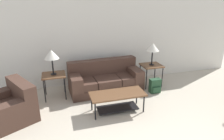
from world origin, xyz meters
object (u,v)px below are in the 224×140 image
at_px(armchair, 8,108).
at_px(coffee_table, 118,98).
at_px(couch, 105,80).
at_px(side_table_right, 151,67).
at_px(side_table_left, 54,77).
at_px(backpack, 155,86).
at_px(table_lamp_left, 51,55).
at_px(table_lamp_right, 153,47).

height_order(armchair, coffee_table, armchair).
xyz_separation_m(couch, side_table_right, (1.36, -0.07, 0.27)).
bearing_deg(side_table_left, side_table_right, 0.00).
bearing_deg(couch, backpack, -23.14).
bearing_deg(couch, side_table_left, -177.05).
bearing_deg(side_table_right, couch, 177.07).
xyz_separation_m(armchair, backpack, (3.56, 0.33, -0.09)).
xyz_separation_m(couch, table_lamp_left, (-1.35, -0.07, 0.85)).
distance_m(couch, table_lamp_left, 1.60).
xyz_separation_m(armchair, coffee_table, (2.29, -0.30, 0.05)).
bearing_deg(side_table_left, table_lamp_left, -63.43).
bearing_deg(side_table_left, backpack, -10.17).
bearing_deg(table_lamp_right, backpack, -101.87).
height_order(side_table_right, table_lamp_left, table_lamp_left).
bearing_deg(backpack, table_lamp_left, 169.83).
bearing_deg(armchair, couch, 20.59).
distance_m(armchair, table_lamp_left, 1.51).
bearing_deg(backpack, side_table_left, 169.83).
height_order(armchair, table_lamp_right, table_lamp_right).
distance_m(couch, side_table_left, 1.38).
bearing_deg(armchair, coffee_table, -7.50).
bearing_deg(table_lamp_right, coffee_table, -141.27).
distance_m(coffee_table, side_table_left, 1.75).
height_order(couch, table_lamp_left, table_lamp_left).
bearing_deg(armchair, table_lamp_left, 39.86).
xyz_separation_m(side_table_left, table_lamp_right, (2.71, -0.00, 0.58)).
relative_size(couch, table_lamp_left, 3.17).
bearing_deg(side_table_right, table_lamp_left, -180.00).
distance_m(couch, backpack, 1.37).
distance_m(table_lamp_left, table_lamp_right, 2.71).
bearing_deg(table_lamp_right, couch, 177.07).
relative_size(side_table_left, backpack, 1.63).
distance_m(armchair, coffee_table, 2.31).
height_order(couch, table_lamp_right, table_lamp_right).
relative_size(couch, side_table_right, 3.17).
distance_m(armchair, side_table_right, 3.76).
bearing_deg(table_lamp_left, side_table_left, 116.57).
xyz_separation_m(couch, backpack, (1.26, -0.54, -0.11)).
distance_m(coffee_table, table_lamp_left, 1.91).
xyz_separation_m(coffee_table, table_lamp_right, (1.37, 1.10, 0.81)).
bearing_deg(side_table_left, armchair, -140.14).
height_order(coffee_table, side_table_left, side_table_left).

